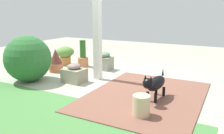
{
  "coord_description": "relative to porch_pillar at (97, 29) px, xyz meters",
  "views": [
    {
      "loc": [
        -2.05,
        3.88,
        1.4
      ],
      "look_at": [
        -0.08,
        0.16,
        0.37
      ],
      "focal_mm": 37.14,
      "sensor_mm": 36.0,
      "label": 1
    }
  ],
  "objects": [
    {
      "name": "stone_planter_nearest",
      "position": [
        0.28,
        -0.75,
        -0.84
      ],
      "size": [
        0.39,
        0.34,
        0.43
      ],
      "color": "gray",
      "rests_on": "ground"
    },
    {
      "name": "ceramic_urn",
      "position": [
        -1.44,
        1.25,
        -0.89
      ],
      "size": [
        0.24,
        0.24,
        0.3
      ],
      "primitive_type": "cylinder",
      "color": "#CBB992",
      "rests_on": "ground"
    },
    {
      "name": "porch_pillar",
      "position": [
        0.0,
        0.0,
        0.0
      ],
      "size": [
        0.14,
        0.14,
        2.09
      ],
      "primitive_type": "cube",
      "color": "white",
      "rests_on": "ground"
    },
    {
      "name": "stone_planter_mid",
      "position": [
        0.31,
        0.4,
        -0.87
      ],
      "size": [
        0.45,
        0.38,
        0.38
      ],
      "color": "gray",
      "rests_on": "ground"
    },
    {
      "name": "brick_path",
      "position": [
        -1.23,
        0.5,
        -1.03
      ],
      "size": [
        1.8,
        2.4,
        0.02
      ],
      "primitive_type": "cube",
      "color": "brown",
      "rests_on": "ground"
    },
    {
      "name": "ground_plane",
      "position": [
        -0.39,
        0.1,
        -1.04
      ],
      "size": [
        12.0,
        12.0,
        0.0
      ],
      "primitive_type": "plane",
      "color": "#A5A692"
    },
    {
      "name": "dog",
      "position": [
        -1.42,
        0.61,
        -0.76
      ],
      "size": [
        0.24,
        0.7,
        0.48
      ],
      "color": "black",
      "rests_on": "ground"
    },
    {
      "name": "terracotta_pot_broad",
      "position": [
        1.47,
        -0.75,
        -0.75
      ],
      "size": [
        0.47,
        0.47,
        0.48
      ],
      "color": "#C6793F",
      "rests_on": "ground"
    },
    {
      "name": "terracotta_pot_tall",
      "position": [
        0.91,
        -0.78,
        -0.8
      ],
      "size": [
        0.27,
        0.27,
        0.67
      ],
      "color": "#BF724B",
      "rests_on": "ground"
    },
    {
      "name": "round_shrub",
      "position": [
        1.16,
        0.77,
        -0.58
      ],
      "size": [
        0.92,
        0.92,
        0.92
      ],
      "primitive_type": "sphere",
      "color": "#2B672F",
      "rests_on": "ground"
    },
    {
      "name": "terracotta_pot_spiky",
      "position": [
        1.18,
        -0.05,
        -0.79
      ],
      "size": [
        0.32,
        0.32,
        0.54
      ],
      "color": "#BB6344",
      "rests_on": "ground"
    }
  ]
}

